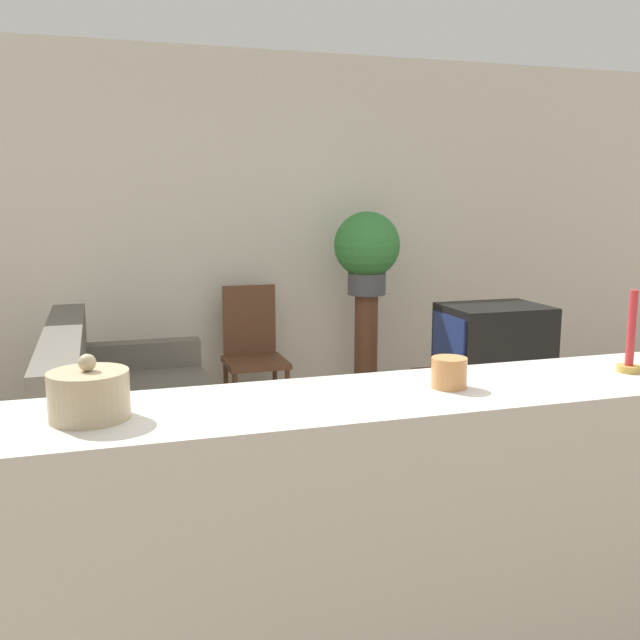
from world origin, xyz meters
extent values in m
cube|color=silver|center=(0.00, 3.43, 1.35)|extent=(9.00, 0.06, 2.70)
cube|color=#605B51|center=(-0.67, 1.85, 0.23)|extent=(0.94, 2.02, 0.46)
cube|color=#605B51|center=(-1.03, 1.85, 0.68)|extent=(0.20, 2.02, 0.44)
cube|color=#605B51|center=(-0.67, 0.92, 0.32)|extent=(0.94, 0.16, 0.64)
cube|color=#605B51|center=(-0.67, 2.78, 0.32)|extent=(0.94, 0.16, 0.64)
cube|color=brown|center=(1.59, 1.90, 0.24)|extent=(0.92, 0.53, 0.47)
cube|color=black|center=(1.59, 1.90, 0.70)|extent=(0.64, 0.50, 0.44)
cube|color=navy|center=(1.26, 1.90, 0.70)|extent=(0.02, 0.41, 0.34)
cube|color=brown|center=(0.23, 2.92, 0.41)|extent=(0.44, 0.44, 0.04)
cube|color=brown|center=(0.23, 3.13, 0.69)|extent=(0.40, 0.04, 0.53)
cylinder|color=brown|center=(0.04, 2.73, 0.19)|extent=(0.04, 0.04, 0.39)
cylinder|color=brown|center=(0.42, 2.73, 0.19)|extent=(0.04, 0.04, 0.39)
cylinder|color=brown|center=(0.04, 3.11, 0.19)|extent=(0.04, 0.04, 0.39)
cylinder|color=brown|center=(0.42, 3.11, 0.19)|extent=(0.04, 0.04, 0.39)
cylinder|color=brown|center=(1.08, 2.90, 0.44)|extent=(0.18, 0.18, 0.88)
cylinder|color=#4C4C51|center=(1.08, 2.90, 0.96)|extent=(0.29, 0.29, 0.16)
sphere|color=#38843D|center=(1.08, 2.90, 1.25)|extent=(0.49, 0.49, 0.49)
cube|color=beige|center=(0.00, -0.38, 0.54)|extent=(2.68, 0.44, 1.09)
cylinder|color=tan|center=(-0.87, -0.38, 1.14)|extent=(0.19, 0.19, 0.11)
sphere|color=tan|center=(-0.87, -0.38, 1.22)|extent=(0.04, 0.04, 0.04)
cylinder|color=#C6844C|center=(0.06, -0.38, 1.13)|extent=(0.10, 0.10, 0.08)
cylinder|color=#B7933D|center=(0.65, -0.38, 1.10)|extent=(0.07, 0.07, 0.02)
cylinder|color=#B7282D|center=(0.65, -0.38, 1.22)|extent=(0.02, 0.02, 0.22)
camera|label=1|loc=(-0.83, -2.07, 1.60)|focal=40.00mm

